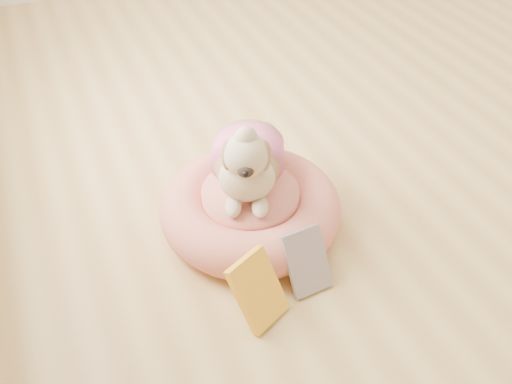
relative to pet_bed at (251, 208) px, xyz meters
name	(u,v)px	position (x,y,z in m)	size (l,w,h in m)	color
floor	(443,136)	(0.99, 0.19, -0.08)	(4.50, 4.50, 0.00)	tan
pet_bed	(251,208)	(0.00, 0.00, 0.00)	(0.63, 0.63, 0.16)	#D45A53
dog	(247,146)	(0.00, 0.03, 0.25)	(0.30, 0.44, 0.32)	brown
book_yellow	(258,290)	(-0.13, -0.37, 0.02)	(0.15, 0.03, 0.22)	#FFF61A
book_white	(307,261)	(0.06, -0.31, 0.01)	(0.13, 0.02, 0.21)	white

